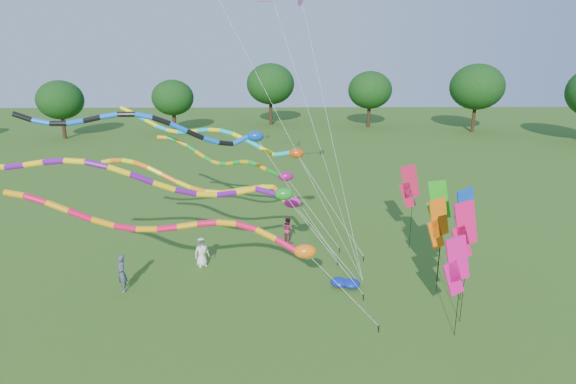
{
  "coord_description": "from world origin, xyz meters",
  "views": [
    {
      "loc": [
        -1.39,
        -16.66,
        10.81
      ],
      "look_at": [
        -1.06,
        3.78,
        4.8
      ],
      "focal_mm": 30.0,
      "sensor_mm": 36.0,
      "label": 1
    }
  ],
  "objects_px": {
    "tube_kite_orange": "(220,186)",
    "blue_nylon_heap": "(339,283)",
    "person_c": "(288,230)",
    "person_b": "(122,273)",
    "person_a": "(202,252)",
    "tube_kite_red": "(194,230)"
  },
  "relations": [
    {
      "from": "tube_kite_red",
      "to": "tube_kite_orange",
      "type": "height_order",
      "value": "tube_kite_orange"
    },
    {
      "from": "tube_kite_orange",
      "to": "person_a",
      "type": "height_order",
      "value": "tube_kite_orange"
    },
    {
      "from": "blue_nylon_heap",
      "to": "person_b",
      "type": "bearing_deg",
      "value": -178.8
    },
    {
      "from": "person_a",
      "to": "person_c",
      "type": "bearing_deg",
      "value": 8.27
    },
    {
      "from": "tube_kite_red",
      "to": "person_a",
      "type": "xyz_separation_m",
      "value": [
        -0.72,
        5.41,
        -3.3
      ]
    },
    {
      "from": "tube_kite_orange",
      "to": "person_a",
      "type": "xyz_separation_m",
      "value": [
        -1.19,
        0.61,
        -3.72
      ]
    },
    {
      "from": "tube_kite_orange",
      "to": "blue_nylon_heap",
      "type": "relative_size",
      "value": 7.6
    },
    {
      "from": "person_b",
      "to": "tube_kite_red",
      "type": "bearing_deg",
      "value": 25.13
    },
    {
      "from": "tube_kite_orange",
      "to": "person_c",
      "type": "bearing_deg",
      "value": 63.31
    },
    {
      "from": "blue_nylon_heap",
      "to": "person_c",
      "type": "distance_m",
      "value": 6.14
    },
    {
      "from": "person_b",
      "to": "person_c",
      "type": "bearing_deg",
      "value": 96.39
    },
    {
      "from": "tube_kite_orange",
      "to": "blue_nylon_heap",
      "type": "xyz_separation_m",
      "value": [
        5.66,
        -1.85,
        -4.27
      ]
    },
    {
      "from": "person_b",
      "to": "person_c",
      "type": "xyz_separation_m",
      "value": [
        7.81,
        5.86,
        -0.12
      ]
    },
    {
      "from": "person_a",
      "to": "tube_kite_red",
      "type": "bearing_deg",
      "value": -109.32
    },
    {
      "from": "tube_kite_red",
      "to": "person_c",
      "type": "relative_size",
      "value": 9.1
    },
    {
      "from": "blue_nylon_heap",
      "to": "tube_kite_orange",
      "type": "bearing_deg",
      "value": 161.92
    },
    {
      "from": "person_a",
      "to": "person_b",
      "type": "xyz_separation_m",
      "value": [
        -3.28,
        -2.68,
        0.13
      ]
    },
    {
      "from": "tube_kite_red",
      "to": "tube_kite_orange",
      "type": "xyz_separation_m",
      "value": [
        0.47,
        4.8,
        0.42
      ]
    },
    {
      "from": "blue_nylon_heap",
      "to": "person_a",
      "type": "relative_size",
      "value": 1.05
    },
    {
      "from": "blue_nylon_heap",
      "to": "person_a",
      "type": "height_order",
      "value": "person_a"
    },
    {
      "from": "tube_kite_red",
      "to": "blue_nylon_heap",
      "type": "xyz_separation_m",
      "value": [
        6.13,
        2.95,
        -3.85
      ]
    },
    {
      "from": "blue_nylon_heap",
      "to": "person_c",
      "type": "height_order",
      "value": "person_c"
    }
  ]
}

